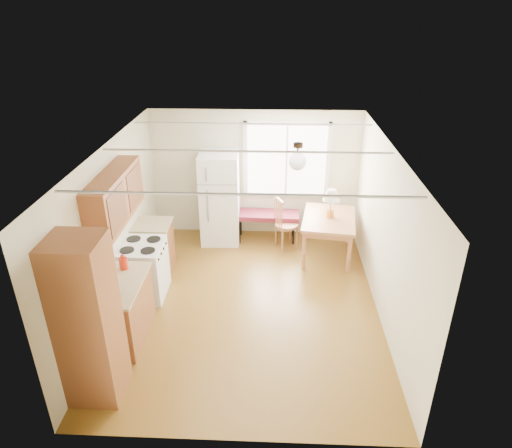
# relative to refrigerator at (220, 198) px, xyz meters

# --- Properties ---
(room_shell) EXTENTS (4.60, 5.60, 2.62)m
(room_shell) POSITION_rel_refrigerator_xyz_m (0.66, -2.12, 0.36)
(room_shell) COLOR #563711
(room_shell) RESTS_ON ground
(kitchen_run) EXTENTS (0.65, 3.40, 2.20)m
(kitchen_run) POSITION_rel_refrigerator_xyz_m (-1.05, -2.75, -0.05)
(kitchen_run) COLOR brown
(kitchen_run) RESTS_ON ground
(window_unit) EXTENTS (1.64, 0.05, 1.51)m
(window_unit) POSITION_rel_refrigerator_xyz_m (1.26, 0.35, 0.66)
(window_unit) COLOR white
(window_unit) RESTS_ON room_shell
(pendant_light) EXTENTS (0.26, 0.26, 0.40)m
(pendant_light) POSITION_rel_refrigerator_xyz_m (1.36, -1.72, 1.35)
(pendant_light) COLOR black
(pendant_light) RESTS_ON room_shell
(refrigerator) EXTENTS (0.75, 0.77, 1.77)m
(refrigerator) POSITION_rel_refrigerator_xyz_m (0.00, 0.00, 0.00)
(refrigerator) COLOR white
(refrigerator) RESTS_ON ground
(bench) EXTENTS (1.27, 0.50, 0.58)m
(bench) POSITION_rel_refrigerator_xyz_m (0.90, 0.04, -0.37)
(bench) COLOR #551420
(bench) RESTS_ON ground
(dining_table) EXTENTS (1.08, 1.35, 0.77)m
(dining_table) POSITION_rel_refrigerator_xyz_m (2.04, -0.52, -0.22)
(dining_table) COLOR #9E613C
(dining_table) RESTS_ON ground
(chair) EXTENTS (0.50, 0.50, 1.02)m
(chair) POSITION_rel_refrigerator_xyz_m (1.20, -0.26, -0.30)
(chair) COLOR #9E613C
(chair) RESTS_ON ground
(table_lamp) EXTENTS (0.31, 0.31, 0.53)m
(table_lamp) POSITION_rel_refrigerator_xyz_m (2.05, -0.50, 0.27)
(table_lamp) COLOR #B38139
(table_lamp) RESTS_ON dining_table
(coffee_maker) EXTENTS (0.24, 0.29, 0.40)m
(coffee_maker) POSITION_rel_refrigerator_xyz_m (-1.06, -3.37, 0.16)
(coffee_maker) COLOR black
(coffee_maker) RESTS_ON kitchen_run
(kettle) EXTENTS (0.12, 0.12, 0.23)m
(kettle) POSITION_rel_refrigerator_xyz_m (-1.06, -2.61, 0.11)
(kettle) COLOR red
(kettle) RESTS_ON kitchen_run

